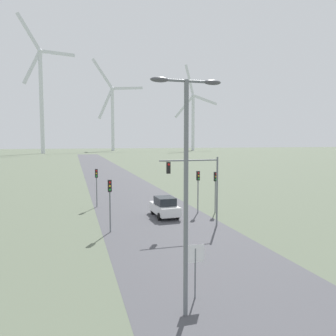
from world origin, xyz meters
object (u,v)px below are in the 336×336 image
object	(u,v)px
traffic_light_post_near_left	(110,194)
traffic_light_post_mid_right	(215,183)
traffic_light_post_near_right	(198,182)
stop_sign_near	(195,261)
traffic_light_post_mid_left	(96,179)
traffic_light_mast_overhead	(197,177)
wind_turbine_right	(193,115)
car_approaching	(165,207)
wind_turbine_center	(113,111)
streetlamp	(186,169)
wind_turbine_left	(41,92)

from	to	relation	value
traffic_light_post_near_left	traffic_light_post_mid_right	xyz separation A→B (m)	(10.53, 4.18, -0.04)
traffic_light_post_near_right	stop_sign_near	bearing A→B (deg)	-111.77
stop_sign_near	traffic_light_post_mid_right	world-z (taller)	traffic_light_post_mid_right
traffic_light_post_near_right	traffic_light_post_mid_left	size ratio (longest dim) A/B	1.01
traffic_light_mast_overhead	wind_turbine_right	bearing A→B (deg)	69.60
stop_sign_near	traffic_light_post_near_left	bearing A→B (deg)	101.96
car_approaching	wind_turbine_center	xyz separation A→B (m)	(18.71, 201.07, 26.19)
traffic_light_post_mid_right	traffic_light_mast_overhead	size ratio (longest dim) A/B	0.70
streetlamp	traffic_light_post_near_left	size ratio (longest dim) A/B	2.31
traffic_light_mast_overhead	traffic_light_post_near_left	bearing A→B (deg)	177.00
traffic_light_post_mid_left	car_approaching	distance (m)	8.62
streetlamp	traffic_light_post_near_right	distance (m)	18.85
traffic_light_mast_overhead	wind_turbine_left	size ratio (longest dim) A/B	0.08
streetlamp	traffic_light_post_near_left	bearing A→B (deg)	97.03
traffic_light_post_near_left	traffic_light_post_near_right	size ratio (longest dim) A/B	0.99
traffic_light_post_near_right	streetlamp	bearing A→B (deg)	-112.87
traffic_light_mast_overhead	stop_sign_near	bearing A→B (deg)	-111.45
stop_sign_near	wind_turbine_right	world-z (taller)	wind_turbine_right
streetlamp	wind_turbine_center	world-z (taller)	wind_turbine_center
stop_sign_near	traffic_light_mast_overhead	size ratio (longest dim) A/B	0.43
traffic_light_post_mid_left	wind_turbine_left	size ratio (longest dim) A/B	0.06
wind_turbine_right	wind_turbine_left	bearing A→B (deg)	-163.34
traffic_light_post_mid_left	wind_turbine_right	distance (m)	204.15
traffic_light_post_near_left	wind_turbine_center	bearing A→B (deg)	83.31
traffic_light_post_mid_left	wind_turbine_center	bearing A→B (deg)	82.88
traffic_light_post_near_left	traffic_light_mast_overhead	distance (m)	6.95
traffic_light_post_mid_right	wind_turbine_left	bearing A→B (deg)	100.11
stop_sign_near	wind_turbine_left	xyz separation A→B (m)	(-20.93, 178.42, 31.51)
wind_turbine_right	traffic_light_post_mid_left	bearing A→B (deg)	-113.32
car_approaching	wind_turbine_right	size ratio (longest dim) A/B	0.07
traffic_light_post_near_left	traffic_light_post_mid_right	size ratio (longest dim) A/B	1.01
car_approaching	wind_turbine_center	distance (m)	203.63
wind_turbine_right	car_approaching	bearing A→B (deg)	-111.20
stop_sign_near	traffic_light_mast_overhead	xyz separation A→B (m)	(4.40, 11.21, 2.38)
traffic_light_post_mid_right	traffic_light_mast_overhead	distance (m)	5.96
streetlamp	traffic_light_post_mid_left	size ratio (longest dim) A/B	2.32
stop_sign_near	traffic_light_post_near_left	distance (m)	11.89
traffic_light_post_mid_left	car_approaching	world-z (taller)	traffic_light_post_mid_left
traffic_light_post_near_right	car_approaching	distance (m)	4.10
stop_sign_near	traffic_light_post_near_right	distance (m)	17.22
streetlamp	traffic_light_post_near_right	xyz separation A→B (m)	(7.24, 17.17, -2.87)
traffic_light_post_mid_right	stop_sign_near	bearing A→B (deg)	-117.18
traffic_light_post_near_left	wind_turbine_center	distance (m)	207.64
stop_sign_near	car_approaching	world-z (taller)	stop_sign_near
wind_turbine_left	wind_turbine_center	bearing A→B (deg)	41.76
traffic_light_post_near_right	wind_turbine_right	size ratio (longest dim) A/B	0.07
traffic_light_post_mid_right	wind_turbine_center	distance (m)	202.55
streetlamp	traffic_light_post_near_right	size ratio (longest dim) A/B	2.29
traffic_light_post_mid_left	wind_turbine_left	distance (m)	160.83
traffic_light_mast_overhead	car_approaching	bearing A→B (deg)	110.42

